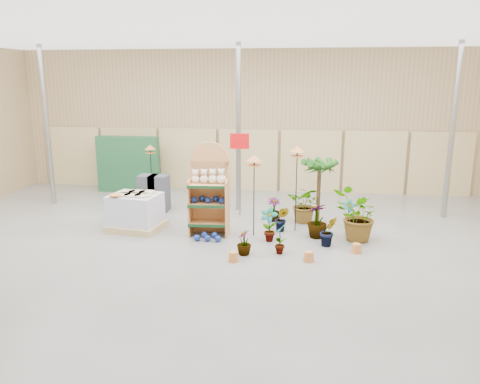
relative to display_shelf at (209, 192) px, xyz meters
name	(u,v)px	position (x,y,z in m)	size (l,w,h in m)	color
room	(223,143)	(0.41, -0.50, 1.22)	(15.20, 12.10, 4.70)	slate
display_shelf	(209,192)	(0.00, 0.00, 0.00)	(0.94, 0.63, 2.17)	#BC7F4B
teddy_bears	(210,177)	(0.03, -0.10, 0.38)	(0.80, 0.21, 0.34)	silver
gazing_balls_shelf	(208,200)	(0.00, -0.13, -0.14)	(0.80, 0.27, 0.15)	navy
gazing_balls_floor	(208,237)	(0.06, -0.51, -0.92)	(0.63, 0.39, 0.15)	navy
pallet_stack	(136,212)	(-1.84, 0.04, -0.55)	(1.38, 1.21, 0.91)	tan
charcoal_planters	(154,193)	(-1.90, 1.72, -0.49)	(0.80, 0.50, 1.00)	#2C2D34
trellis_stock	(128,164)	(-3.39, 3.79, -0.09)	(2.00, 0.30, 1.80)	#1C4F2C
offer_sign	(240,157)	(0.51, 1.57, 0.58)	(0.50, 0.08, 2.20)	gray
bird_table_front	(254,161)	(1.05, -0.06, 0.78)	(0.34, 0.34, 1.91)	black
bird_table_right	(297,152)	(2.01, 0.42, 0.93)	(0.34, 0.34, 2.06)	black
bird_table_back	(150,149)	(-2.38, 3.01, 0.54)	(0.34, 0.34, 1.66)	black
palm	(320,165)	(2.57, 1.25, 0.48)	(0.70, 0.70, 1.73)	#402E1B
potted_plant_0	(269,225)	(1.43, -0.42, -0.60)	(0.41, 0.28, 0.79)	#184A11
potted_plant_3	(317,220)	(2.51, 0.00, -0.58)	(0.46, 0.46, 0.82)	#184A11
potted_plant_4	(349,214)	(3.30, 0.81, -0.63)	(0.38, 0.26, 0.72)	#184A11
potted_plant_5	(282,219)	(1.69, 0.34, -0.68)	(0.34, 0.27, 0.62)	#184A11
potted_plant_6	(306,204)	(2.25, 1.14, -0.51)	(0.86, 0.75, 0.96)	#184A11
potted_plant_7	(244,242)	(0.97, -1.31, -0.72)	(0.30, 0.30, 0.54)	#184A11
potted_plant_8	(280,239)	(1.71, -1.15, -0.66)	(0.35, 0.23, 0.66)	#184A11
potted_plant_9	(328,231)	(2.74, -0.56, -0.65)	(0.37, 0.30, 0.68)	#184A11
potted_plant_10	(358,216)	(3.40, -0.15, -0.40)	(1.06, 0.91, 1.17)	#184A11
potted_plant_11	(274,209)	(1.44, 1.17, -0.69)	(0.34, 0.34, 0.60)	#184A11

